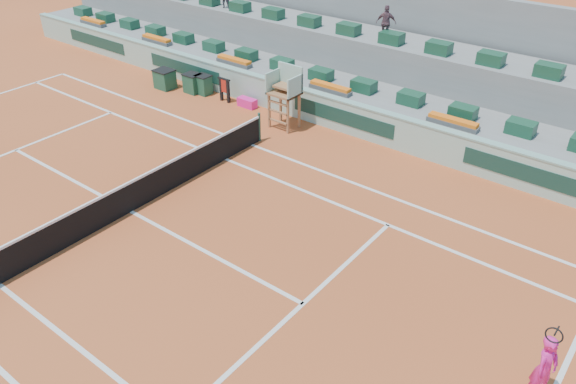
# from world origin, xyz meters

# --- Properties ---
(ground) EXTENTS (90.00, 90.00, 0.00)m
(ground) POSITION_xyz_m (0.00, 0.00, 0.00)
(ground) COLOR #AB4821
(ground) RESTS_ON ground
(seating_tier_lower) EXTENTS (36.00, 4.00, 1.20)m
(seating_tier_lower) POSITION_xyz_m (0.00, 10.70, 0.60)
(seating_tier_lower) COLOR gray
(seating_tier_lower) RESTS_ON ground
(seating_tier_upper) EXTENTS (36.00, 2.40, 2.60)m
(seating_tier_upper) POSITION_xyz_m (0.00, 12.30, 1.30)
(seating_tier_upper) COLOR gray
(seating_tier_upper) RESTS_ON ground
(stadium_back_wall) EXTENTS (36.00, 0.40, 4.40)m
(stadium_back_wall) POSITION_xyz_m (0.00, 13.90, 2.20)
(stadium_back_wall) COLOR gray
(stadium_back_wall) RESTS_ON ground
(player_bag) EXTENTS (0.83, 0.37, 0.37)m
(player_bag) POSITION_xyz_m (-2.41, 7.98, 0.18)
(player_bag) COLOR #FB2092
(player_bag) RESTS_ON ground
(spectator_mid) EXTENTS (0.86, 0.60, 1.36)m
(spectator_mid) POSITION_xyz_m (1.56, 11.95, 3.28)
(spectator_mid) COLOR brown
(spectator_mid) RESTS_ON seating_tier_upper
(court_lines) EXTENTS (23.89, 11.09, 0.01)m
(court_lines) POSITION_xyz_m (0.00, 0.00, 0.01)
(court_lines) COLOR silver
(court_lines) RESTS_ON ground
(tennis_net) EXTENTS (0.10, 11.97, 1.10)m
(tennis_net) POSITION_xyz_m (0.00, 0.00, 0.53)
(tennis_net) COLOR black
(tennis_net) RESTS_ON ground
(advertising_hoarding) EXTENTS (36.00, 0.34, 1.26)m
(advertising_hoarding) POSITION_xyz_m (0.02, 8.50, 0.63)
(advertising_hoarding) COLOR #9EC6B4
(advertising_hoarding) RESTS_ON ground
(umpire_chair) EXTENTS (1.10, 0.90, 2.40)m
(umpire_chair) POSITION_xyz_m (0.00, 7.50, 1.54)
(umpire_chair) COLOR #935E37
(umpire_chair) RESTS_ON ground
(seat_row_lower) EXTENTS (32.90, 0.60, 0.44)m
(seat_row_lower) POSITION_xyz_m (0.00, 9.80, 1.42)
(seat_row_lower) COLOR #17452E
(seat_row_lower) RESTS_ON seating_tier_lower
(seat_row_upper) EXTENTS (32.90, 0.60, 0.44)m
(seat_row_upper) POSITION_xyz_m (0.00, 11.70, 2.82)
(seat_row_upper) COLOR #17452E
(seat_row_upper) RESTS_ON seating_tier_upper
(flower_planters) EXTENTS (26.80, 0.36, 0.28)m
(flower_planters) POSITION_xyz_m (-1.50, 9.00, 1.33)
(flower_planters) COLOR #505050
(flower_planters) RESTS_ON seating_tier_lower
(drink_cooler_a) EXTENTS (0.65, 0.56, 0.84)m
(drink_cooler_a) POSITION_xyz_m (-4.84, 7.88, 0.42)
(drink_cooler_a) COLOR #184A33
(drink_cooler_a) RESTS_ON ground
(drink_cooler_b) EXTENTS (0.72, 0.63, 0.84)m
(drink_cooler_b) POSITION_xyz_m (-5.33, 7.71, 0.42)
(drink_cooler_b) COLOR #184A33
(drink_cooler_b) RESTS_ON ground
(drink_cooler_c) EXTENTS (0.85, 0.73, 0.84)m
(drink_cooler_c) POSITION_xyz_m (-6.68, 7.30, 0.42)
(drink_cooler_c) COLOR #184A33
(drink_cooler_c) RESTS_ON ground
(towel_rack) EXTENTS (0.65, 0.11, 1.03)m
(towel_rack) POSITION_xyz_m (-3.52, 7.82, 0.60)
(towel_rack) COLOR black
(towel_rack) RESTS_ON ground
(tennis_player) EXTENTS (0.53, 0.89, 2.28)m
(tennis_player) POSITION_xyz_m (11.62, 0.76, 0.80)
(tennis_player) COLOR #FB2092
(tennis_player) RESTS_ON ground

